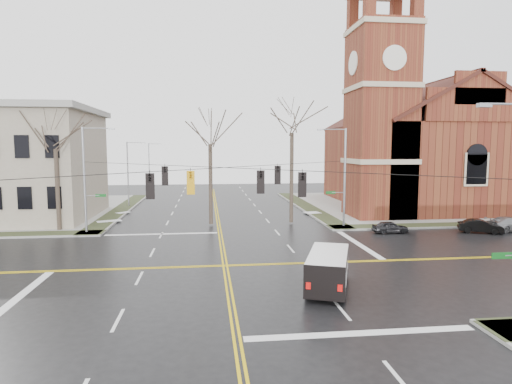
{
  "coord_description": "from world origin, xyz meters",
  "views": [
    {
      "loc": [
        -1.1,
        -26.4,
        7.47
      ],
      "look_at": [
        2.66,
        6.0,
        4.02
      ],
      "focal_mm": 30.0,
      "sensor_mm": 36.0,
      "label": 1
    }
  ],
  "objects": [
    {
      "name": "traffic_signals",
      "position": [
        -0.0,
        -0.67,
        5.45
      ],
      "size": [
        8.21,
        8.26,
        1.3
      ],
      "color": "black",
      "rests_on": "ground"
    },
    {
      "name": "civic_building_a",
      "position": [
        -22.0,
        20.0,
        5.5
      ],
      "size": [
        18.0,
        14.0,
        11.0
      ],
      "primitive_type": "cube",
      "color": "gray",
      "rests_on": "ground"
    },
    {
      "name": "span_wires",
      "position": [
        0.0,
        0.0,
        6.2
      ],
      "size": [
        23.02,
        23.02,
        0.03
      ],
      "color": "black",
      "rests_on": "ground"
    },
    {
      "name": "sidewalks",
      "position": [
        0.0,
        0.0,
        0.08
      ],
      "size": [
        80.0,
        80.0,
        0.17
      ],
      "color": "gray",
      "rests_on": "ground"
    },
    {
      "name": "parked_car_c",
      "position": [
        25.8,
        8.28,
        0.64
      ],
      "size": [
        4.59,
        2.35,
        1.27
      ],
      "primitive_type": "imported",
      "rotation": [
        0.0,
        0.0,
        1.7
      ],
      "color": "gray",
      "rests_on": "ground"
    },
    {
      "name": "road_markings",
      "position": [
        0.0,
        0.0,
        0.01
      ],
      "size": [
        100.0,
        100.0,
        0.01
      ],
      "color": "gold",
      "rests_on": "ground"
    },
    {
      "name": "streetlight_north_b",
      "position": [
        -10.65,
        48.0,
        4.47
      ],
      "size": [
        2.3,
        0.2,
        8.0
      ],
      "color": "gray",
      "rests_on": "ground"
    },
    {
      "name": "church",
      "position": [
        24.76,
        24.78,
        8.43
      ],
      "size": [
        24.28,
        27.48,
        27.5
      ],
      "color": "maroon",
      "rests_on": "ground"
    },
    {
      "name": "tree_ne",
      "position": [
        7.06,
        14.11,
        9.38
      ],
      "size": [
        4.0,
        4.0,
        12.98
      ],
      "color": "#352B22",
      "rests_on": "ground"
    },
    {
      "name": "signal_pole_ne",
      "position": [
        11.32,
        11.5,
        4.95
      ],
      "size": [
        2.75,
        0.22,
        9.0
      ],
      "color": "gray",
      "rests_on": "ground"
    },
    {
      "name": "tree_nw_near",
      "position": [
        -0.73,
        14.07,
        8.24
      ],
      "size": [
        4.0,
        4.0,
        11.38
      ],
      "color": "#352B22",
      "rests_on": "ground"
    },
    {
      "name": "streetlight_north_a",
      "position": [
        -10.65,
        28.0,
        4.47
      ],
      "size": [
        2.3,
        0.2,
        8.0
      ],
      "color": "gray",
      "rests_on": "ground"
    },
    {
      "name": "cargo_van",
      "position": [
        5.26,
        -4.89,
        1.14
      ],
      "size": [
        3.6,
        5.41,
        1.93
      ],
      "rotation": [
        0.0,
        0.0,
        -0.35
      ],
      "color": "white",
      "rests_on": "ground"
    },
    {
      "name": "signal_pole_nw",
      "position": [
        -11.32,
        11.5,
        4.95
      ],
      "size": [
        2.75,
        0.22,
        9.0
      ],
      "color": "gray",
      "rests_on": "ground"
    },
    {
      "name": "tree_nw_far",
      "position": [
        -14.16,
        12.79,
        7.78
      ],
      "size": [
        4.0,
        4.0,
        10.73
      ],
      "color": "#352B22",
      "rests_on": "ground"
    },
    {
      "name": "parked_car_b",
      "position": [
        22.56,
        7.78,
        0.59
      ],
      "size": [
        3.78,
        2.59,
        1.18
      ],
      "primitive_type": "imported",
      "rotation": [
        0.0,
        0.0,
        1.15
      ],
      "color": "black",
      "rests_on": "ground"
    },
    {
      "name": "parked_car_a",
      "position": [
        14.74,
        8.66,
        0.52
      ],
      "size": [
        3.07,
        1.26,
        1.04
      ],
      "primitive_type": "imported",
      "rotation": [
        0.0,
        0.0,
        1.56
      ],
      "color": "black",
      "rests_on": "ground"
    },
    {
      "name": "ground",
      "position": [
        0.0,
        0.0,
        0.0
      ],
      "size": [
        120.0,
        120.0,
        0.0
      ],
      "primitive_type": "plane",
      "color": "black",
      "rests_on": "ground"
    }
  ]
}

